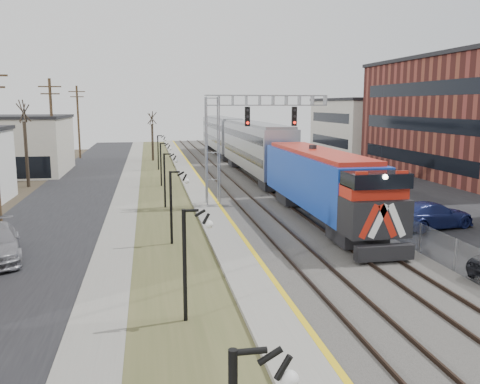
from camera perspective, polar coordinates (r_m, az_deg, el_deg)
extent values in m
cube|color=black|center=(44.76, -18.34, -0.26)|extent=(7.00, 120.00, 0.04)
cube|color=gray|center=(44.34, -12.58, -0.06)|extent=(2.00, 120.00, 0.08)
cube|color=#464B28|center=(44.31, -8.70, 0.04)|extent=(4.00, 120.00, 0.06)
cube|color=gray|center=(44.47, -4.84, 0.27)|extent=(2.00, 120.00, 0.24)
cube|color=#595651|center=(45.21, 1.48, 0.44)|extent=(8.00, 120.00, 0.20)
cube|color=black|center=(49.07, 15.34, 0.73)|extent=(16.00, 120.00, 0.04)
cube|color=gold|center=(44.54, -3.71, 0.46)|extent=(0.24, 120.00, 0.01)
cube|color=#2D2119|center=(44.71, -1.97, 0.55)|extent=(0.08, 120.00, 0.15)
cube|color=#2D2119|center=(44.95, -0.08, 0.61)|extent=(0.08, 120.00, 0.15)
cube|color=#2D2119|center=(45.34, 2.41, 0.68)|extent=(0.08, 120.00, 0.15)
cube|color=#2D2119|center=(45.69, 4.25, 0.73)|extent=(0.08, 120.00, 0.15)
cube|color=#153EB2|center=(32.01, 9.21, 0.72)|extent=(3.00, 17.00, 4.25)
cube|color=black|center=(24.56, 15.87, -6.55)|extent=(2.80, 0.50, 0.70)
cube|color=#A3A7AE|center=(51.39, 1.68, 4.84)|extent=(3.00, 22.00, 5.33)
cube|color=#A3A7AE|center=(73.79, -2.01, 6.34)|extent=(3.00, 22.00, 5.33)
cube|color=gray|center=(37.12, -3.11, 4.45)|extent=(1.00, 1.00, 8.00)
cube|color=gray|center=(37.67, 2.98, 10.24)|extent=(9.00, 0.80, 0.80)
cube|color=black|center=(36.92, 0.83, 8.47)|extent=(0.35, 0.25, 1.40)
cube|color=black|center=(37.75, 6.11, 8.45)|extent=(0.35, 0.25, 1.40)
cylinder|color=black|center=(17.58, -6.23, -8.35)|extent=(0.14, 0.14, 4.00)
cylinder|color=black|center=(27.25, -7.75, -1.84)|extent=(0.14, 0.14, 4.00)
cylinder|color=black|center=(37.09, -8.46, 1.24)|extent=(0.14, 0.14, 4.00)
cylinder|color=black|center=(47.00, -8.87, 3.02)|extent=(0.14, 0.14, 4.00)
cylinder|color=black|center=(58.93, -9.18, 4.37)|extent=(0.14, 0.14, 4.00)
cylinder|color=#4C3823|center=(54.54, -20.33, 6.62)|extent=(0.28, 0.28, 10.00)
cylinder|color=#4C3823|center=(74.31, -17.69, 7.45)|extent=(0.28, 0.28, 10.00)
cube|color=gray|center=(46.13, 6.60, 1.44)|extent=(0.04, 120.00, 1.60)
cube|color=beige|center=(81.68, 15.31, 7.03)|extent=(16.00, 18.00, 8.00)
cylinder|color=#382D23|center=(50.08, -22.85, 3.90)|extent=(0.30, 0.30, 5.95)
cylinder|color=#382D23|center=(68.86, -9.79, 5.49)|extent=(0.30, 0.30, 4.90)
imported|color=navy|center=(32.92, 20.64, -2.49)|extent=(5.91, 3.43, 1.61)
imported|color=gray|center=(35.97, 16.98, -1.52)|extent=(4.05, 2.05, 1.32)
imported|color=#0B3821|center=(49.39, 11.43, 1.82)|extent=(4.85, 2.59, 1.52)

